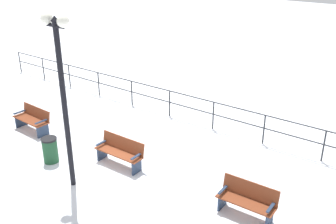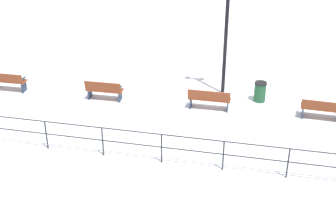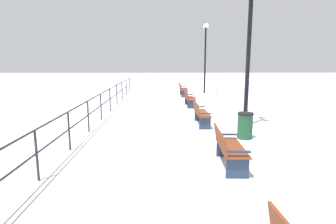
{
  "view_description": "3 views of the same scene",
  "coord_description": "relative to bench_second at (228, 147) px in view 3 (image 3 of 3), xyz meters",
  "views": [
    {
      "loc": [
        7.37,
        7.29,
        6.2
      ],
      "look_at": [
        -2.35,
        0.12,
        0.99
      ],
      "focal_mm": 41.59,
      "sensor_mm": 36.0,
      "label": 1
    },
    {
      "loc": [
        -16.79,
        -1.99,
        9.02
      ],
      "look_at": [
        -1.74,
        1.24,
        0.64
      ],
      "focal_mm": 53.05,
      "sensor_mm": 36.0,
      "label": 2
    },
    {
      "loc": [
        -1.41,
        -10.29,
        2.41
      ],
      "look_at": [
        -1.26,
        -0.56,
        0.59
      ],
      "focal_mm": 30.38,
      "sensor_mm": 36.0,
      "label": 3
    }
  ],
  "objects": [
    {
      "name": "lamppost_middle",
      "position": [
        1.47,
        3.81,
        2.74
      ],
      "size": [
        0.3,
        0.9,
        4.72
      ],
      "color": "black",
      "rests_on": "ground"
    },
    {
      "name": "bench_third",
      "position": [
        -0.11,
        4.16,
        0.02
      ],
      "size": [
        0.51,
        1.62,
        0.87
      ],
      "rotation": [
        0.0,
        0.0,
        0.01
      ],
      "color": "brown",
      "rests_on": "ground"
    },
    {
      "name": "lamppost_far",
      "position": [
        1.47,
        14.18,
        3.09
      ],
      "size": [
        0.31,
        0.94,
        4.81
      ],
      "color": "black",
      "rests_on": "ground"
    },
    {
      "name": "ground_plane",
      "position": [
        -0.04,
        4.16,
        -0.45
      ],
      "size": [
        80.0,
        80.0,
        0.0
      ],
      "primitive_type": "plane",
      "color": "white",
      "rests_on": "ground"
    },
    {
      "name": "bench_fifth",
      "position": [
        -0.22,
        12.49,
        0.01
      ],
      "size": [
        0.52,
        1.59,
        0.86
      ],
      "rotation": [
        0.0,
        0.0,
        0.01
      ],
      "color": "brown",
      "rests_on": "ground"
    },
    {
      "name": "bench_fourth",
      "position": [
        -0.18,
        8.32,
        -0.0
      ],
      "size": [
        0.55,
        1.47,
        0.87
      ],
      "rotation": [
        0.0,
        0.0,
        0.02
      ],
      "color": "brown",
      "rests_on": "ground"
    },
    {
      "name": "bench_second",
      "position": [
        0.0,
        0.0,
        0.0
      ],
      "size": [
        0.63,
        1.56,
        0.85
      ],
      "rotation": [
        0.0,
        0.0,
        -0.04
      ],
      "color": "brown",
      "rests_on": "ground"
    },
    {
      "name": "trash_bin",
      "position": [
        1.04,
        2.3,
        -0.04
      ],
      "size": [
        0.48,
        0.48,
        0.81
      ],
      "color": "#1E4C2D",
      "rests_on": "ground"
    },
    {
      "name": "waterfront_railing",
      "position": [
        -3.97,
        4.16,
        0.27
      ],
      "size": [
        0.05,
        21.54,
        1.06
      ],
      "color": "#26282D",
      "rests_on": "ground"
    }
  ]
}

